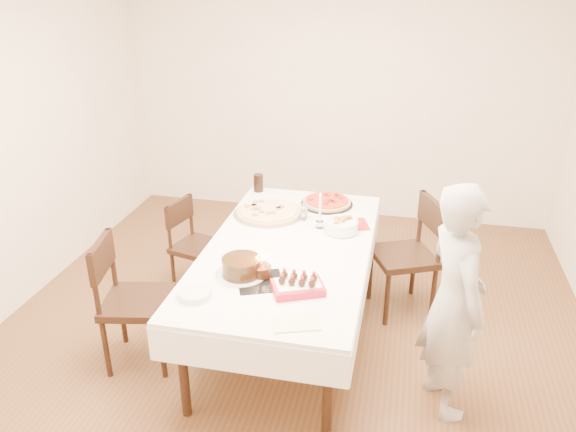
% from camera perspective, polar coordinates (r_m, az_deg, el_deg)
% --- Properties ---
extents(floor, '(5.00, 5.00, 0.00)m').
position_cam_1_polar(floor, '(4.28, -0.10, -12.79)').
color(floor, '#56361D').
rests_on(floor, ground).
extents(wall_back, '(4.50, 0.04, 2.70)m').
position_cam_1_polar(wall_back, '(6.01, 5.20, 12.39)').
color(wall_back, '#F3E4CD').
rests_on(wall_back, floor).
extents(dining_table, '(1.36, 2.25, 0.75)m').
position_cam_1_polar(dining_table, '(4.15, 0.00, -7.75)').
color(dining_table, white).
rests_on(dining_table, floor).
extents(chair_right_savory, '(0.65, 0.65, 0.96)m').
position_cam_1_polar(chair_right_savory, '(4.51, 11.64, -4.05)').
color(chair_right_savory, black).
rests_on(chair_right_savory, floor).
extents(chair_left_savory, '(0.50, 0.50, 0.80)m').
position_cam_1_polar(chair_left_savory, '(4.78, -9.09, -3.13)').
color(chair_left_savory, black).
rests_on(chair_left_savory, floor).
extents(chair_left_dessert, '(0.57, 0.57, 0.95)m').
position_cam_1_polar(chair_left_dessert, '(4.00, -15.04, -8.43)').
color(chair_left_dessert, black).
rests_on(chair_left_dessert, floor).
extents(person, '(0.54, 0.65, 1.51)m').
position_cam_1_polar(person, '(3.49, 16.52, -8.38)').
color(person, '#B7B3AC').
rests_on(person, floor).
extents(pizza_white, '(0.65, 0.65, 0.04)m').
position_cam_1_polar(pizza_white, '(4.47, -1.98, 0.40)').
color(pizza_white, beige).
rests_on(pizza_white, dining_table).
extents(pizza_pepperoni, '(0.51, 0.51, 0.04)m').
position_cam_1_polar(pizza_pepperoni, '(4.66, 3.97, 1.42)').
color(pizza_pepperoni, red).
rests_on(pizza_pepperoni, dining_table).
extents(red_placemat, '(0.29, 0.29, 0.01)m').
position_cam_1_polar(red_placemat, '(4.33, 6.60, -0.88)').
color(red_placemat, '#B21E1E').
rests_on(red_placemat, dining_table).
extents(pasta_bowl, '(0.31, 0.31, 0.08)m').
position_cam_1_polar(pasta_bowl, '(4.19, 5.43, -0.99)').
color(pasta_bowl, white).
rests_on(pasta_bowl, dining_table).
extents(taper_candle, '(0.07, 0.07, 0.29)m').
position_cam_1_polar(taper_candle, '(4.20, 3.27, 0.59)').
color(taper_candle, white).
rests_on(taper_candle, dining_table).
extents(shaker_pair, '(0.11, 0.11, 0.12)m').
position_cam_1_polar(shaker_pair, '(4.36, 1.61, 0.32)').
color(shaker_pair, white).
rests_on(shaker_pair, dining_table).
extents(cola_glass, '(0.11, 0.11, 0.16)m').
position_cam_1_polar(cola_glass, '(4.91, -3.03, 3.38)').
color(cola_glass, black).
rests_on(cola_glass, dining_table).
extents(layer_cake, '(0.36, 0.36, 0.13)m').
position_cam_1_polar(layer_cake, '(3.60, -4.76, -5.20)').
color(layer_cake, black).
rests_on(layer_cake, dining_table).
extents(cake_board, '(0.37, 0.37, 0.01)m').
position_cam_1_polar(cake_board, '(3.56, -2.83, -6.70)').
color(cake_board, black).
rests_on(cake_board, dining_table).
extents(birthday_cake, '(0.16, 0.16, 0.13)m').
position_cam_1_polar(birthday_cake, '(3.57, -2.67, -5.13)').
color(birthday_cake, '#381E0F').
rests_on(birthday_cake, dining_table).
extents(strawberry_box, '(0.36, 0.31, 0.08)m').
position_cam_1_polar(strawberry_box, '(3.44, 1.01, -7.12)').
color(strawberry_box, red).
rests_on(strawberry_box, dining_table).
extents(box_lid, '(0.31, 0.25, 0.02)m').
position_cam_1_polar(box_lid, '(3.18, 0.83, -10.83)').
color(box_lid, beige).
rests_on(box_lid, dining_table).
extents(plate_stack, '(0.24, 0.24, 0.04)m').
position_cam_1_polar(plate_stack, '(3.44, -9.43, -7.76)').
color(plate_stack, white).
rests_on(plate_stack, dining_table).
extents(china_plate, '(0.28, 0.28, 0.01)m').
position_cam_1_polar(china_plate, '(3.65, -5.70, -5.83)').
color(china_plate, white).
rests_on(china_plate, dining_table).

